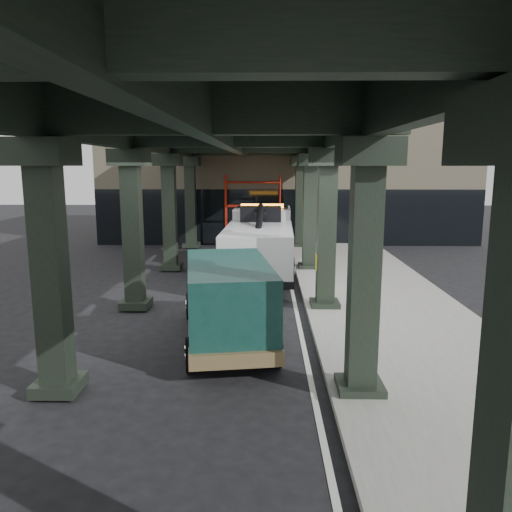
# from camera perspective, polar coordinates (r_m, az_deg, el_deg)

# --- Properties ---
(ground) EXTENTS (90.00, 90.00, 0.00)m
(ground) POSITION_cam_1_polar(r_m,az_deg,el_deg) (14.04, -1.93, -8.44)
(ground) COLOR black
(ground) RESTS_ON ground
(sidewalk) EXTENTS (5.00, 40.00, 0.15)m
(sidewalk) POSITION_cam_1_polar(r_m,az_deg,el_deg) (16.34, 14.50, -5.78)
(sidewalk) COLOR gray
(sidewalk) RESTS_ON ground
(lane_stripe) EXTENTS (0.12, 38.00, 0.01)m
(lane_stripe) POSITION_cam_1_polar(r_m,az_deg,el_deg) (15.95, 4.60, -6.13)
(lane_stripe) COLOR silver
(lane_stripe) RESTS_ON ground
(viaduct) EXTENTS (7.40, 32.00, 6.40)m
(viaduct) POSITION_cam_1_polar(r_m,az_deg,el_deg) (15.35, -3.19, 13.84)
(viaduct) COLOR black
(viaduct) RESTS_ON ground
(building) EXTENTS (22.00, 10.00, 8.00)m
(building) POSITION_cam_1_polar(r_m,az_deg,el_deg) (33.30, 3.37, 9.39)
(building) COLOR #C6B793
(building) RESTS_ON ground
(scaffolding) EXTENTS (3.08, 0.88, 4.00)m
(scaffolding) POSITION_cam_1_polar(r_m,az_deg,el_deg) (28.03, -0.36, 5.37)
(scaffolding) COLOR red
(scaffolding) RESTS_ON ground
(tow_truck) EXTENTS (2.93, 9.10, 2.96)m
(tow_truck) POSITION_cam_1_polar(r_m,az_deg,el_deg) (20.82, 0.51, 1.82)
(tow_truck) COLOR black
(tow_truck) RESTS_ON ground
(towed_van) EXTENTS (2.82, 5.58, 2.17)m
(towed_van) POSITION_cam_1_polar(r_m,az_deg,el_deg) (12.72, -3.27, -4.95)
(towed_van) COLOR #103B35
(towed_van) RESTS_ON ground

